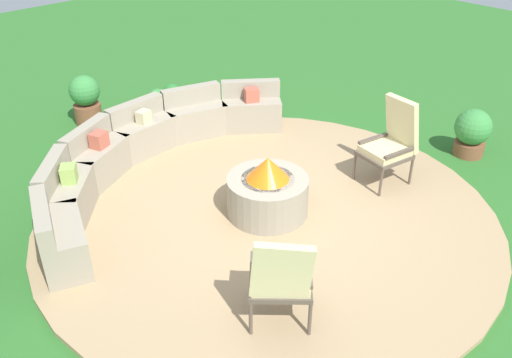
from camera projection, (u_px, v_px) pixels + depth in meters
The scene contains 10 objects.
ground_plane at pixel (267, 216), 6.76m from camera, with size 24.00×24.00×0.00m, color #2D6B28.
patio_circle at pixel (267, 214), 6.75m from camera, with size 5.60×5.60×0.06m, color tan.
fire_pit at pixel (268, 192), 6.58m from camera, with size 0.99×0.99×0.76m.
curved_stone_bench at pixel (144, 152), 7.42m from camera, with size 4.58×2.28×0.75m.
lounge_chair_front_left at pixel (281, 276), 4.92m from camera, with size 0.81×0.82×1.04m.
lounge_chair_front_right at pixel (392, 141), 7.10m from camera, with size 0.72×0.64×1.16m.
potted_plant_0 at pixel (86, 99), 8.86m from camera, with size 0.49×0.49×0.81m.
potted_plant_1 at pixel (158, 102), 9.05m from camera, with size 0.35×0.35×0.52m.
potted_plant_2 at pixel (173, 98), 9.21m from camera, with size 0.32×0.32×0.53m.
potted_plant_4 at pixel (472, 132), 7.94m from camera, with size 0.53×0.53×0.71m.
Camera 1 is at (-3.95, -3.89, 3.90)m, focal length 38.42 mm.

